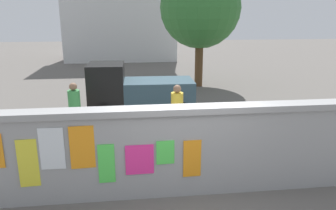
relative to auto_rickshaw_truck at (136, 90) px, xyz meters
The scene contains 10 objects.
ground 2.91m from the auto_rickshaw_truck, 71.84° to the left, with size 60.00×60.00×0.00m, color #605B56.
poster_wall 5.44m from the auto_rickshaw_truck, 80.99° to the right, with size 8.39×0.42×1.81m.
auto_rickshaw_truck is the anchor object (origin of this frame).
motorcycle 4.26m from the auto_rickshaw_truck, 124.38° to the right, with size 1.90×0.56×0.87m.
bicycle_near 3.78m from the auto_rickshaw_truck, 50.04° to the right, with size 1.65×0.62×0.95m.
bicycle_far 4.97m from the auto_rickshaw_truck, 31.02° to the right, with size 1.71×0.44×0.95m.
person_walking 2.65m from the auto_rickshaw_truck, 132.55° to the right, with size 0.38×0.38×1.62m.
person_bystander 2.80m from the auto_rickshaw_truck, 67.31° to the right, with size 0.45×0.45×1.62m.
tree_roadside 6.21m from the auto_rickshaw_truck, 54.51° to the left, with size 3.80×3.80×5.65m.
building_background 15.42m from the auto_rickshaw_truck, 92.74° to the left, with size 8.50×4.68×8.37m.
Camera 1 is at (-1.08, -5.82, 3.50)m, focal length 34.98 mm.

